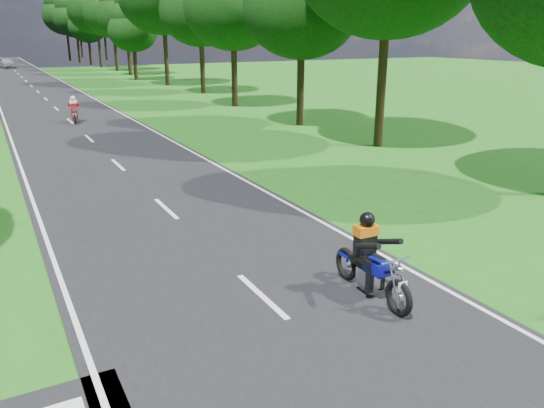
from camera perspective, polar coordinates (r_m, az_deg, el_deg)
ground at (r=8.81m, az=5.08°, el=-15.27°), size 160.00×160.00×0.00m
main_road at (r=56.46m, az=-24.46°, el=11.48°), size 7.00×140.00×0.02m
road_markings at (r=54.59m, az=-24.44°, el=11.33°), size 7.40×140.00×0.01m
rider_near_blue at (r=10.12m, az=10.73°, el=-5.56°), size 0.70×1.97×1.63m
rider_far_red at (r=32.02m, az=-20.53°, el=9.52°), size 0.83×1.82×1.46m
distant_car at (r=87.25m, az=-26.68°, el=13.41°), size 2.78×4.51×1.43m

